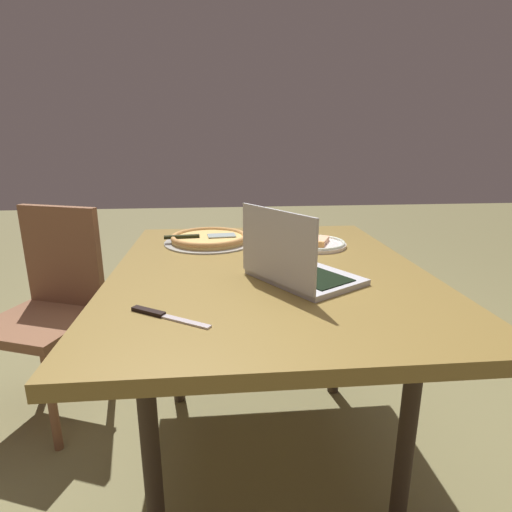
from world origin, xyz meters
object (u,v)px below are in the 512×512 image
at_px(pizza_tray, 209,239).
at_px(pizza_plate, 315,243).
at_px(dining_table, 268,286).
at_px(table_knife, 162,315).
at_px(laptop, 296,267).
at_px(chair_near, 51,300).

bearing_deg(pizza_tray, pizza_plate, 76.96).
bearing_deg(dining_table, table_knife, -39.46).
relative_size(pizza_plate, pizza_tray, 0.67).
bearing_deg(table_knife, laptop, 120.71).
distance_m(laptop, table_knife, 0.45).
bearing_deg(pizza_plate, pizza_tray, -103.04).
height_order(dining_table, laptop, laptop).
bearing_deg(pizza_tray, laptop, 27.99).
relative_size(pizza_plate, table_knife, 1.21).
height_order(laptop, chair_near, laptop).
bearing_deg(dining_table, pizza_plate, 139.37).
relative_size(pizza_tray, chair_near, 0.42).
bearing_deg(chair_near, laptop, 60.49).
height_order(pizza_plate, chair_near, chair_near).
relative_size(laptop, table_knife, 1.94).
distance_m(pizza_tray, chair_near, 0.75).
height_order(laptop, pizza_plate, laptop).
relative_size(dining_table, pizza_plate, 5.21).
relative_size(laptop, pizza_tray, 1.06).
distance_m(pizza_plate, chair_near, 1.17).
height_order(pizza_tray, table_knife, pizza_tray).
relative_size(pizza_tray, table_knife, 1.82).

